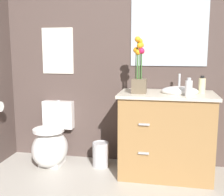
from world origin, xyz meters
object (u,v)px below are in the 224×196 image
at_px(vanity_cabinet, 166,133).
at_px(lotion_bottle, 202,85).
at_px(wall_mirror, 169,33).
at_px(toilet, 52,143).
at_px(wall_poster, 58,51).
at_px(trash_bin, 101,154).
at_px(soap_bottle, 189,88).
at_px(flower_vase, 139,73).

relative_size(vanity_cabinet, lotion_bottle, 6.04).
height_order(vanity_cabinet, wall_mirror, wall_mirror).
bearing_deg(vanity_cabinet, toilet, 178.79).
relative_size(toilet, lotion_bottle, 4.04).
bearing_deg(wall_poster, toilet, -90.00).
height_order(trash_bin, wall_mirror, wall_mirror).
bearing_deg(toilet, lotion_bottle, 1.05).
bearing_deg(soap_bottle, lotion_bottle, 58.13).
height_order(vanity_cabinet, lotion_bottle, vanity_cabinet).
distance_m(vanity_cabinet, trash_bin, 0.76).
bearing_deg(lotion_bottle, trash_bin, 178.90).
bearing_deg(trash_bin, soap_bottle, -15.75).
relative_size(toilet, vanity_cabinet, 0.67).
distance_m(toilet, wall_poster, 1.05).
height_order(vanity_cabinet, soap_bottle, vanity_cabinet).
relative_size(toilet, trash_bin, 2.54).
distance_m(toilet, trash_bin, 0.56).
relative_size(toilet, wall_mirror, 0.86).
distance_m(lotion_bottle, wall_mirror, 0.66).
height_order(soap_bottle, lotion_bottle, lotion_bottle).
xyz_separation_m(vanity_cabinet, wall_mirror, (-0.00, 0.29, 1.01)).
height_order(toilet, soap_bottle, soap_bottle).
distance_m(flower_vase, soap_bottle, 0.49).
height_order(vanity_cabinet, trash_bin, vanity_cabinet).
distance_m(vanity_cabinet, flower_vase, 0.68).
xyz_separation_m(lotion_bottle, wall_poster, (-1.58, 0.24, 0.33)).
distance_m(flower_vase, trash_bin, 1.02).
bearing_deg(trash_bin, flower_vase, -18.33).
distance_m(flower_vase, lotion_bottle, 0.63).
relative_size(flower_vase, trash_bin, 2.01).
xyz_separation_m(toilet, wall_mirror, (1.25, 0.27, 1.21)).
distance_m(trash_bin, wall_poster, 1.27).
bearing_deg(wall_mirror, flower_vase, -127.16).
bearing_deg(wall_poster, vanity_cabinet, -13.24).
bearing_deg(flower_vase, vanity_cabinet, 13.36).
distance_m(soap_bottle, wall_mirror, 0.73).
bearing_deg(wall_mirror, wall_poster, 180.00).
height_order(flower_vase, wall_poster, wall_poster).
bearing_deg(lotion_bottle, flower_vase, -168.74).
bearing_deg(lotion_bottle, wall_mirror, 144.44).
xyz_separation_m(flower_vase, wall_poster, (-0.97, 0.36, 0.21)).
relative_size(flower_vase, wall_mirror, 0.68).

